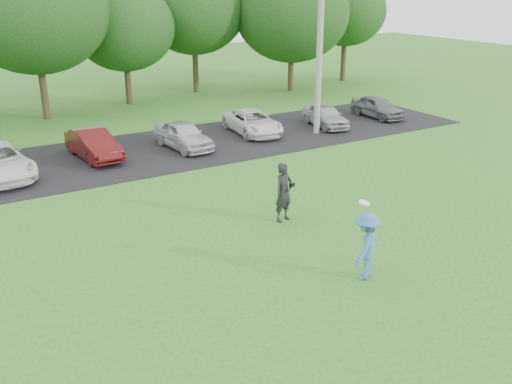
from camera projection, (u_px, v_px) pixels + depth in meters
ground at (331, 286)px, 13.70m from camera, size 100.00×100.00×0.00m
parking_lot at (141, 153)px, 24.13m from camera, size 32.00×6.50×0.03m
utility_pole at (320, 34)px, 25.59m from camera, size 0.28×0.28×9.21m
frisbee_player at (366, 246)px, 13.81m from camera, size 1.28×1.14×2.11m
camera_bystander at (284, 192)px, 17.13m from camera, size 0.75×0.59×1.82m
parked_cars at (118, 144)px, 23.33m from camera, size 27.93×4.89×1.19m
tree_row at (98, 18)px, 30.97m from camera, size 42.39×9.85×8.64m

